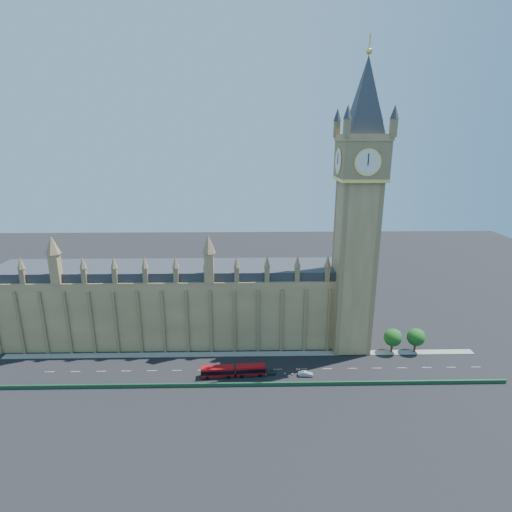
{
  "coord_description": "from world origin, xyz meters",
  "views": [
    {
      "loc": [
        2.77,
        -111.97,
        69.99
      ],
      "look_at": [
        5.3,
        10.0,
        34.76
      ],
      "focal_mm": 28.0,
      "sensor_mm": 36.0,
      "label": 1
    }
  ],
  "objects_px": {
    "red_bus": "(233,371)",
    "car_grey": "(268,372)",
    "car_white": "(259,373)",
    "car_silver": "(306,374)"
  },
  "relations": [
    {
      "from": "car_grey",
      "to": "car_silver",
      "type": "xyz_separation_m",
      "value": [
        11.52,
        -1.32,
        -0.02
      ]
    },
    {
      "from": "car_white",
      "to": "red_bus",
      "type": "bearing_deg",
      "value": 83.62
    },
    {
      "from": "red_bus",
      "to": "car_grey",
      "type": "bearing_deg",
      "value": 0.33
    },
    {
      "from": "car_grey",
      "to": "car_white",
      "type": "height_order",
      "value": "car_grey"
    },
    {
      "from": "car_silver",
      "to": "car_white",
      "type": "xyz_separation_m",
      "value": [
        -14.35,
        0.64,
        -0.09
      ]
    },
    {
      "from": "car_grey",
      "to": "red_bus",
      "type": "bearing_deg",
      "value": 93.9
    },
    {
      "from": "red_bus",
      "to": "car_white",
      "type": "distance_m",
      "value": 8.09
    },
    {
      "from": "car_grey",
      "to": "car_white",
      "type": "bearing_deg",
      "value": 102.97
    },
    {
      "from": "red_bus",
      "to": "car_grey",
      "type": "xyz_separation_m",
      "value": [
        10.85,
        0.82,
        -0.99
      ]
    },
    {
      "from": "red_bus",
      "to": "car_white",
      "type": "height_order",
      "value": "red_bus"
    }
  ]
}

